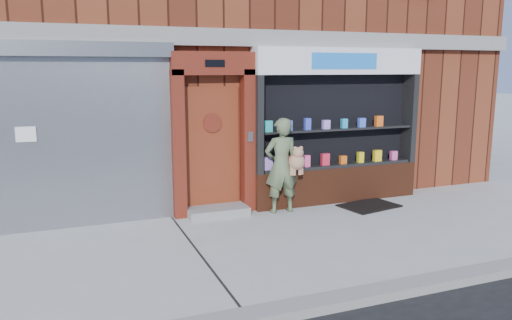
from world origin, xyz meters
TOP-DOWN VIEW (x-y plane):
  - ground at (0.00, 0.00)m, footprint 80.00×80.00m
  - curb at (0.00, -2.15)m, footprint 60.00×0.30m
  - building at (-0.00, 5.99)m, footprint 12.00×8.16m
  - shutter_bay at (-3.00, 1.93)m, footprint 3.10×0.30m
  - red_door_bay at (-0.75, 1.86)m, footprint 1.52×0.58m
  - pharmacy_bay at (1.75, 1.81)m, footprint 3.50×0.41m
  - woman at (0.42, 1.46)m, footprint 0.72×0.49m
  - doormat at (2.14, 1.19)m, footprint 1.19×0.93m

SIDE VIEW (x-z plane):
  - ground at x=0.00m, z-range 0.00..0.00m
  - doormat at x=2.14m, z-range 0.00..0.03m
  - curb at x=0.00m, z-range 0.00..0.12m
  - woman at x=0.42m, z-range 0.01..1.75m
  - pharmacy_bay at x=1.75m, z-range -0.13..2.87m
  - red_door_bay at x=-0.75m, z-range 0.01..2.91m
  - shutter_bay at x=-3.00m, z-range 0.20..3.24m
  - building at x=0.00m, z-range 0.00..8.00m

